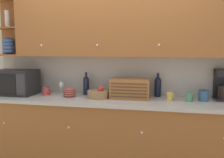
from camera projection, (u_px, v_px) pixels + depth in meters
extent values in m
cube|color=beige|center=(116.00, 68.00, 3.41)|extent=(5.80, 0.06, 2.60)
cube|color=#935628|center=(110.00, 137.00, 3.17)|extent=(3.40, 0.66, 0.91)
cube|color=#B7B2A8|center=(110.00, 100.00, 3.10)|extent=(3.42, 0.69, 0.04)
sphere|color=white|center=(4.00, 123.00, 3.08)|extent=(0.03, 0.03, 0.03)
sphere|color=white|center=(69.00, 127.00, 2.91)|extent=(0.03, 0.03, 0.03)
sphere|color=white|center=(142.00, 133.00, 2.74)|extent=(0.03, 0.03, 0.03)
cube|color=#B7B2A8|center=(115.00, 75.00, 3.39)|extent=(3.40, 0.01, 0.52)
cube|color=#935628|center=(130.00, 25.00, 3.11)|extent=(2.98, 0.33, 0.79)
cube|color=#935628|center=(14.00, 28.00, 3.61)|extent=(0.42, 0.02, 0.79)
cube|color=#935628|center=(9.00, 55.00, 3.51)|extent=(0.42, 0.33, 0.02)
cube|color=#935628|center=(8.00, 28.00, 3.46)|extent=(0.42, 0.33, 0.02)
sphere|color=white|center=(41.00, 45.00, 3.21)|extent=(0.03, 0.03, 0.03)
sphere|color=white|center=(97.00, 45.00, 3.06)|extent=(0.03, 0.03, 0.03)
sphere|color=white|center=(159.00, 45.00, 2.91)|extent=(0.03, 0.03, 0.03)
ellipsoid|color=#3D5B93|center=(9.00, 51.00, 3.50)|extent=(0.18, 0.18, 0.08)
ellipsoid|color=#3D5B93|center=(9.00, 48.00, 3.49)|extent=(0.18, 0.18, 0.08)
ellipsoid|color=#3D5B93|center=(9.00, 44.00, 3.49)|extent=(0.18, 0.18, 0.08)
ellipsoid|color=#3D5B93|center=(9.00, 41.00, 3.48)|extent=(0.18, 0.18, 0.08)
cylinder|color=silver|center=(8.00, 25.00, 3.46)|extent=(0.07, 0.07, 0.08)
cylinder|color=silver|center=(8.00, 19.00, 3.45)|extent=(0.07, 0.07, 0.08)
cylinder|color=silver|center=(7.00, 13.00, 3.44)|extent=(0.07, 0.07, 0.08)
cube|color=black|center=(15.00, 82.00, 3.38)|extent=(0.56, 0.38, 0.33)
cube|color=black|center=(2.00, 84.00, 3.20)|extent=(0.39, 0.01, 0.27)
cube|color=#2D2D33|center=(21.00, 85.00, 3.15)|extent=(0.12, 0.01, 0.27)
cylinder|color=#B73D38|center=(46.00, 91.00, 3.33)|extent=(0.09, 0.09, 0.10)
torus|color=#B73D38|center=(49.00, 91.00, 3.32)|extent=(0.01, 0.07, 0.07)
cylinder|color=silver|center=(61.00, 94.00, 3.42)|extent=(0.06, 0.06, 0.01)
cylinder|color=silver|center=(61.00, 91.00, 3.42)|extent=(0.01, 0.01, 0.07)
ellipsoid|color=silver|center=(61.00, 85.00, 3.41)|extent=(0.07, 0.07, 0.10)
ellipsoid|color=#9E473D|center=(70.00, 95.00, 3.24)|extent=(0.17, 0.17, 0.04)
ellipsoid|color=#9E473D|center=(70.00, 93.00, 3.23)|extent=(0.16, 0.16, 0.05)
ellipsoid|color=#9E473D|center=(70.00, 91.00, 3.23)|extent=(0.15, 0.15, 0.04)
ellipsoid|color=#9E473D|center=(69.00, 89.00, 3.23)|extent=(0.14, 0.14, 0.04)
cylinder|color=black|center=(86.00, 87.00, 3.35)|extent=(0.08, 0.08, 0.21)
sphere|color=black|center=(86.00, 79.00, 3.34)|extent=(0.08, 0.08, 0.08)
cylinder|color=black|center=(86.00, 75.00, 3.33)|extent=(0.03, 0.03, 0.07)
cylinder|color=#937047|center=(98.00, 94.00, 3.14)|extent=(0.28, 0.28, 0.09)
sphere|color=red|center=(101.00, 89.00, 3.11)|extent=(0.08, 0.08, 0.08)
cube|color=#996033|center=(130.00, 89.00, 3.11)|extent=(0.48, 0.26, 0.25)
cube|color=#54351C|center=(129.00, 97.00, 2.99)|extent=(0.44, 0.01, 0.02)
cube|color=#54351C|center=(129.00, 94.00, 2.98)|extent=(0.44, 0.01, 0.02)
cube|color=#54351C|center=(129.00, 90.00, 2.98)|extent=(0.44, 0.01, 0.02)
cube|color=#54351C|center=(129.00, 87.00, 2.97)|extent=(0.44, 0.01, 0.02)
cube|color=#54351C|center=(129.00, 84.00, 2.97)|extent=(0.44, 0.01, 0.02)
cylinder|color=black|center=(158.00, 89.00, 3.23)|extent=(0.08, 0.08, 0.21)
sphere|color=black|center=(158.00, 80.00, 3.21)|extent=(0.08, 0.08, 0.08)
cylinder|color=black|center=(158.00, 76.00, 3.21)|extent=(0.03, 0.03, 0.07)
cylinder|color=gold|center=(170.00, 96.00, 3.00)|extent=(0.08, 0.08, 0.10)
torus|color=gold|center=(174.00, 96.00, 2.99)|extent=(0.01, 0.07, 0.07)
cylinder|color=#4C845B|center=(189.00, 97.00, 2.93)|extent=(0.08, 0.08, 0.11)
torus|color=#4C845B|center=(193.00, 97.00, 2.92)|extent=(0.01, 0.07, 0.07)
cylinder|color=#33567A|center=(203.00, 96.00, 2.96)|extent=(0.12, 0.12, 0.12)
cylinder|color=navy|center=(204.00, 90.00, 2.96)|extent=(0.12, 0.12, 0.01)
cube|color=black|center=(224.00, 84.00, 3.08)|extent=(0.24, 0.05, 0.37)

